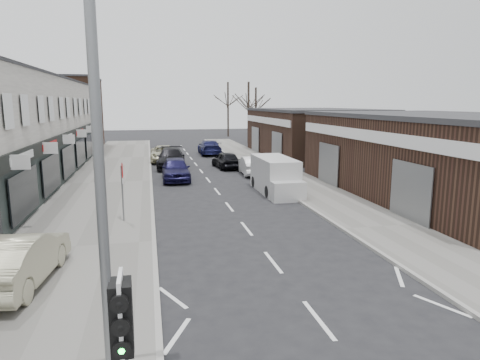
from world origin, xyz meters
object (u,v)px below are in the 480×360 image
parked_car_left_a (176,169)px  traffic_light (123,335)px  sedan_on_pavement (18,259)px  parked_car_left_c (164,154)px  warning_sign (123,175)px  parked_car_right_b (226,160)px  parked_car_right_c (209,147)px  parked_car_right_a (251,165)px  street_lamp (111,153)px  parked_car_left_b (171,158)px  white_van (275,176)px

parked_car_left_a → traffic_light: bearing=-93.9°
sedan_on_pavement → parked_car_left_c: sedan_on_pavement is taller
parked_car_left_c → warning_sign: bearing=-96.0°
parked_car_right_b → parked_car_right_c: (0.00, 9.68, 0.05)m
traffic_light → parked_car_right_a: (7.90, 25.69, -1.72)m
parked_car_right_c → parked_car_left_c: bearing=44.7°
warning_sign → parked_car_left_c: 20.45m
parked_car_left_c → parked_car_right_c: bearing=44.4°
street_lamp → parked_car_left_c: (1.87, 33.04, -3.90)m
warning_sign → sedan_on_pavement: 7.05m
parked_car_left_a → parked_car_left_b: bearing=91.2°
parked_car_right_b → parked_car_right_a: bearing=104.7°
traffic_light → parked_car_left_c: bearing=87.1°
traffic_light → parked_car_right_b: 29.94m
parked_car_right_a → parked_car_right_c: bearing=-82.0°
parked_car_left_a → parked_car_right_c: 15.09m
warning_sign → parked_car_right_c: size_ratio=0.52×
warning_sign → parked_car_left_a: warning_sign is taller
traffic_light → parked_car_left_a: size_ratio=0.67×
white_van → parked_car_left_b: (-5.60, 11.21, -0.19)m
parked_car_left_c → parked_car_right_a: parked_car_left_c is taller
warning_sign → parked_car_left_a: (2.96, 10.37, -1.41)m
white_van → sedan_on_pavement: bearing=-134.4°
white_van → parked_car_right_c: bearing=93.5°
parked_car_left_b → parked_car_right_a: (5.70, -4.57, -0.11)m
sedan_on_pavement → parked_car_right_c: 32.77m
sedan_on_pavement → parked_car_right_a: 21.31m
sedan_on_pavement → parked_car_left_a: 17.68m
white_van → parked_car_right_a: (0.10, 6.63, -0.30)m
warning_sign → white_van: (8.56, 5.04, -1.21)m
parked_car_left_a → parked_car_left_c: 9.87m
street_lamp → warning_sign: 13.04m
parked_car_left_c → sedan_on_pavement: bearing=-99.9°
white_van → parked_car_left_c: size_ratio=1.03×
warning_sign → parked_car_left_c: (2.51, 20.24, -1.48)m
traffic_light → street_lamp: street_lamp is taller
street_lamp → parked_car_left_c: bearing=86.8°
sedan_on_pavement → parked_car_left_c: (5.15, 26.63, -0.16)m
parked_car_left_a → parked_car_left_c: (-0.45, 9.86, -0.07)m
traffic_light → sedan_on_pavement: 8.49m
parked_car_left_c → parked_car_right_b: bearing=-45.4°
parked_car_left_b → parked_car_right_b: bearing=-10.0°
warning_sign → parked_car_right_a: warning_sign is taller
white_van → parked_car_left_a: (-5.60, 5.34, -0.19)m
sedan_on_pavement → parked_car_right_c: (10.01, 31.21, -0.13)m
parked_car_left_a → parked_car_right_a: bearing=14.1°
street_lamp → parked_car_left_b: 29.39m
traffic_light → parked_car_left_c: size_ratio=0.60×
white_van → sedan_on_pavement: size_ratio=1.16×
parked_car_left_a → parked_car_left_c: bearing=93.8°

